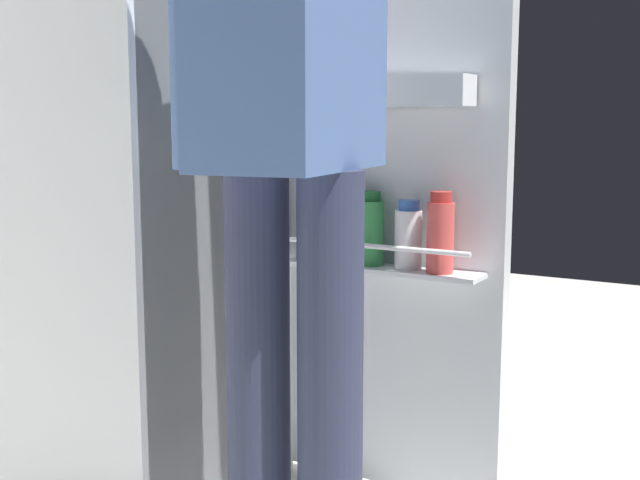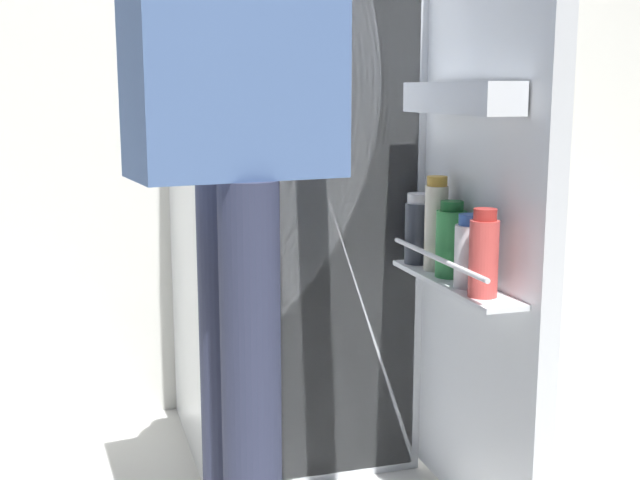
# 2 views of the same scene
# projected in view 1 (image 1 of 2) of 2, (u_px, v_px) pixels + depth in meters

# --- Properties ---
(kitchen_wall) EXTENTS (4.40, 0.10, 2.48)m
(kitchen_wall) POSITION_uv_depth(u_px,v_px,m) (11.00, 12.00, 2.15)
(kitchen_wall) COLOR silver
(kitchen_wall) RESTS_ON ground_plane
(refrigerator) EXTENTS (0.64, 1.21, 1.72)m
(refrigerator) POSITION_uv_depth(u_px,v_px,m) (142.00, 160.00, 2.02)
(refrigerator) COLOR silver
(refrigerator) RESTS_ON ground_plane
(person) EXTENTS (0.61, 0.69, 1.74)m
(person) POSITION_uv_depth(u_px,v_px,m) (295.00, 66.00, 1.43)
(person) COLOR #2D334C
(person) RESTS_ON ground_plane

